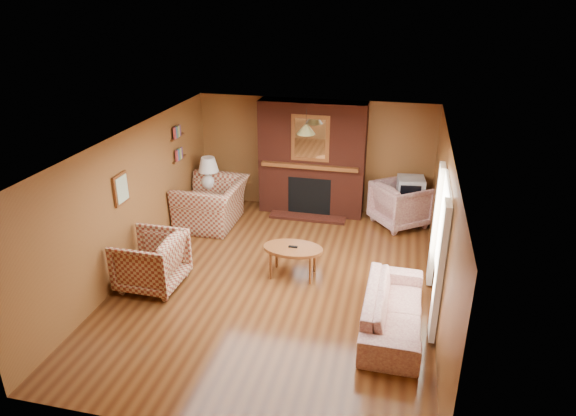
% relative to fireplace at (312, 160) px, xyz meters
% --- Properties ---
extents(floor, '(6.50, 6.50, 0.00)m').
position_rel_fireplace_xyz_m(floor, '(0.00, -2.98, -1.18)').
color(floor, '#44220E').
rests_on(floor, ground).
extents(ceiling, '(6.50, 6.50, 0.00)m').
position_rel_fireplace_xyz_m(ceiling, '(0.00, -2.98, 1.22)').
color(ceiling, white).
rests_on(ceiling, wall_back).
extents(wall_back, '(6.50, 0.00, 6.50)m').
position_rel_fireplace_xyz_m(wall_back, '(0.00, 0.27, 0.02)').
color(wall_back, brown).
rests_on(wall_back, floor).
extents(wall_front, '(6.50, 0.00, 6.50)m').
position_rel_fireplace_xyz_m(wall_front, '(0.00, -6.23, 0.02)').
color(wall_front, brown).
rests_on(wall_front, floor).
extents(wall_left, '(0.00, 6.50, 6.50)m').
position_rel_fireplace_xyz_m(wall_left, '(-2.50, -2.98, 0.02)').
color(wall_left, brown).
rests_on(wall_left, floor).
extents(wall_right, '(0.00, 6.50, 6.50)m').
position_rel_fireplace_xyz_m(wall_right, '(2.50, -2.98, 0.02)').
color(wall_right, brown).
rests_on(wall_right, floor).
extents(fireplace, '(2.20, 0.82, 2.40)m').
position_rel_fireplace_xyz_m(fireplace, '(0.00, 0.00, 0.00)').
color(fireplace, '#4A1A10').
rests_on(fireplace, floor).
extents(window_right, '(0.10, 1.85, 2.00)m').
position_rel_fireplace_xyz_m(window_right, '(2.45, -3.18, -0.06)').
color(window_right, beige).
rests_on(window_right, wall_right).
extents(bookshelf, '(0.09, 0.55, 0.71)m').
position_rel_fireplace_xyz_m(bookshelf, '(-2.44, -1.08, 0.48)').
color(bookshelf, brown).
rests_on(bookshelf, wall_left).
extents(botanical_print, '(0.05, 0.40, 0.50)m').
position_rel_fireplace_xyz_m(botanical_print, '(-2.47, -3.28, 0.37)').
color(botanical_print, brown).
rests_on(botanical_print, wall_left).
extents(pendant_light, '(0.36, 0.36, 0.48)m').
position_rel_fireplace_xyz_m(pendant_light, '(0.00, -0.68, 0.82)').
color(pendant_light, black).
rests_on(pendant_light, ceiling).
extents(plaid_loveseat, '(1.23, 1.41, 0.91)m').
position_rel_fireplace_xyz_m(plaid_loveseat, '(-1.85, -1.08, -0.72)').
color(plaid_loveseat, maroon).
rests_on(plaid_loveseat, floor).
extents(plaid_armchair, '(1.01, 0.98, 0.90)m').
position_rel_fireplace_xyz_m(plaid_armchair, '(-1.95, -3.53, -0.73)').
color(plaid_armchair, maroon).
rests_on(plaid_armchair, floor).
extents(floral_sofa, '(0.83, 2.05, 0.60)m').
position_rel_fireplace_xyz_m(floral_sofa, '(1.90, -3.79, -0.88)').
color(floral_sofa, beige).
rests_on(floral_sofa, floor).
extents(floral_armchair, '(1.37, 1.36, 0.90)m').
position_rel_fireplace_xyz_m(floral_armchair, '(1.89, -0.23, -0.73)').
color(floral_armchair, beige).
rests_on(floral_armchair, floor).
extents(coffee_table, '(1.00, 0.62, 0.55)m').
position_rel_fireplace_xyz_m(coffee_table, '(0.20, -2.71, -0.71)').
color(coffee_table, brown).
rests_on(coffee_table, floor).
extents(side_table, '(0.41, 0.41, 0.53)m').
position_rel_fireplace_xyz_m(side_table, '(-2.10, -0.53, -0.92)').
color(side_table, brown).
rests_on(side_table, floor).
extents(table_lamp, '(0.43, 0.43, 0.71)m').
position_rel_fireplace_xyz_m(table_lamp, '(-2.10, -0.53, -0.25)').
color(table_lamp, silver).
rests_on(table_lamp, side_table).
extents(tv_stand, '(0.49, 0.44, 0.53)m').
position_rel_fireplace_xyz_m(tv_stand, '(2.05, -0.18, -0.92)').
color(tv_stand, black).
rests_on(tv_stand, floor).
extents(crt_tv, '(0.57, 0.56, 0.48)m').
position_rel_fireplace_xyz_m(crt_tv, '(2.05, -0.19, -0.41)').
color(crt_tv, '#A5A8AD').
rests_on(crt_tv, tv_stand).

